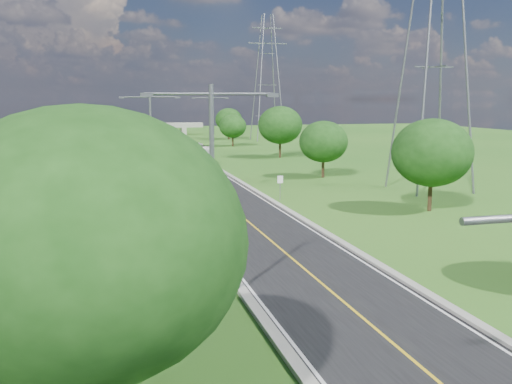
{
  "coord_description": "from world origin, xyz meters",
  "views": [
    {
      "loc": [
        -10.45,
        -12.15,
        9.37
      ],
      "look_at": [
        -0.41,
        25.63,
        3.0
      ],
      "focal_mm": 40.0,
      "sensor_mm": 36.0,
      "label": 1
    }
  ],
  "objects": [
    {
      "name": "tree_rf",
      "position": [
        18.0,
        120.0,
        4.64
      ],
      "size": [
        6.3,
        6.3,
        7.33
      ],
      "color": "black",
      "rests_on": "ground"
    },
    {
      "name": "curb_left",
      "position": [
        -4.25,
        66.0,
        0.11
      ],
      "size": [
        0.5,
        150.0,
        0.22
      ],
      "primitive_type": "cube",
      "color": "gray",
      "rests_on": "ground"
    },
    {
      "name": "overpass",
      "position": [
        0.0,
        140.0,
        2.41
      ],
      "size": [
        30.0,
        3.0,
        3.2
      ],
      "color": "gray",
      "rests_on": "ground"
    },
    {
      "name": "bus_inbound",
      "position": [
        -2.33,
        63.65,
        1.64
      ],
      "size": [
        3.34,
        11.47,
        3.16
      ],
      "primitive_type": "imported",
      "rotation": [
        0.0,
        0.0,
        -0.06
      ],
      "color": "white",
      "rests_on": "road"
    },
    {
      "name": "streetlight_near_left",
      "position": [
        -6.0,
        12.0,
        5.94
      ],
      "size": [
        5.9,
        0.25,
        10.0
      ],
      "color": "slate",
      "rests_on": "ground"
    },
    {
      "name": "tree_rc",
      "position": [
        15.0,
        52.0,
        4.33
      ],
      "size": [
        5.88,
        5.88,
        6.84
      ],
      "color": "black",
      "rests_on": "ground"
    },
    {
      "name": "tree_lf",
      "position": [
        -11.0,
        2.0,
        5.89
      ],
      "size": [
        7.98,
        7.98,
        9.28
      ],
      "color": "black",
      "rests_on": "ground"
    },
    {
      "name": "tree_lb",
      "position": [
        -16.0,
        28.0,
        4.64
      ],
      "size": [
        6.3,
        6.3,
        7.33
      ],
      "color": "black",
      "rests_on": "ground"
    },
    {
      "name": "tree_lc",
      "position": [
        -15.0,
        50.0,
        5.58
      ],
      "size": [
        7.56,
        7.56,
        8.79
      ],
      "color": "black",
      "rests_on": "ground"
    },
    {
      "name": "tree_rb",
      "position": [
        16.0,
        30.0,
        4.95
      ],
      "size": [
        6.72,
        6.72,
        7.82
      ],
      "color": "black",
      "rests_on": "ground"
    },
    {
      "name": "tree_ld",
      "position": [
        -17.0,
        74.0,
        4.95
      ],
      "size": [
        6.72,
        6.72,
        7.82
      ],
      "color": "black",
      "rests_on": "ground"
    },
    {
      "name": "tree_rd",
      "position": [
        17.0,
        76.0,
        5.27
      ],
      "size": [
        7.14,
        7.14,
        8.3
      ],
      "color": "black",
      "rests_on": "ground"
    },
    {
      "name": "curb_right",
      "position": [
        4.25,
        66.0,
        0.11
      ],
      "size": [
        0.5,
        150.0,
        0.22
      ],
      "primitive_type": "cube",
      "color": "gray",
      "rests_on": "ground"
    },
    {
      "name": "tree_re",
      "position": [
        14.5,
        100.0,
        4.02
      ],
      "size": [
        5.46,
        5.46,
        6.35
      ],
      "color": "black",
      "rests_on": "ground"
    },
    {
      "name": "bus_outbound",
      "position": [
        2.84,
        72.9,
        1.41
      ],
      "size": [
        3.39,
        9.88,
        2.7
      ],
      "primitive_type": "imported",
      "rotation": [
        0.0,
        0.0,
        3.26
      ],
      "color": "white",
      "rests_on": "road"
    },
    {
      "name": "tree_le",
      "position": [
        -14.5,
        98.0,
        4.33
      ],
      "size": [
        5.88,
        5.88,
        6.84
      ],
      "color": "black",
      "rests_on": "ground"
    },
    {
      "name": "road",
      "position": [
        0.0,
        66.0,
        0.03
      ],
      "size": [
        8.0,
        150.0,
        0.06
      ],
      "primitive_type": "cube",
      "color": "black",
      "rests_on": "ground"
    },
    {
      "name": "streetlight_far_right",
      "position": [
        6.0,
        78.0,
        5.94
      ],
      "size": [
        5.9,
        0.25,
        10.0
      ],
      "color": "slate",
      "rests_on": "ground"
    },
    {
      "name": "ground",
      "position": [
        0.0,
        60.0,
        0.0
      ],
      "size": [
        260.0,
        260.0,
        0.0
      ],
      "primitive_type": "plane",
      "color": "#255A19",
      "rests_on": "ground"
    },
    {
      "name": "power_tower_far",
      "position": [
        26.0,
        115.0,
        14.01
      ],
      "size": [
        9.0,
        6.4,
        28.0
      ],
      "color": "slate",
      "rests_on": "ground"
    },
    {
      "name": "streetlight_mid_left",
      "position": [
        -6.0,
        45.0,
        5.94
      ],
      "size": [
        5.9,
        0.25,
        10.0
      ],
      "color": "slate",
      "rests_on": "ground"
    },
    {
      "name": "speed_limit_sign",
      "position": [
        5.2,
        37.98,
        1.6
      ],
      "size": [
        0.55,
        0.09,
        2.4
      ],
      "color": "slate",
      "rests_on": "ground"
    },
    {
      "name": "power_tower_near",
      "position": [
        22.0,
        40.0,
        14.01
      ],
      "size": [
        9.0,
        6.4,
        28.0
      ],
      "color": "slate",
      "rests_on": "ground"
    }
  ]
}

